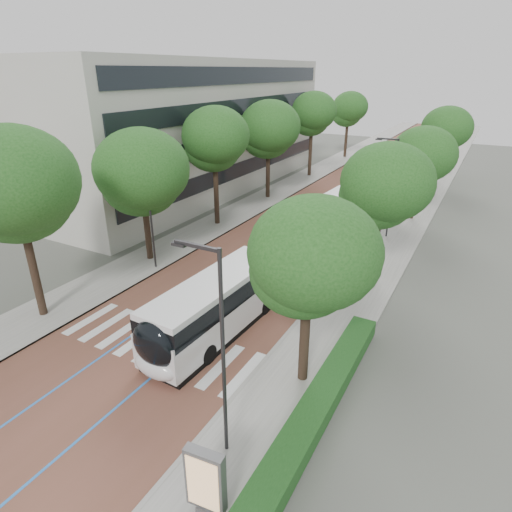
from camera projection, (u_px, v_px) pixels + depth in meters
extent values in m
plane|color=#51544C|center=(143.00, 353.00, 21.23)|extent=(160.00, 160.00, 0.00)
cube|color=brown|center=(365.00, 182.00, 53.37)|extent=(11.00, 140.00, 0.02)
cube|color=gray|center=(309.00, 176.00, 56.66)|extent=(4.00, 140.00, 0.12)
cube|color=gray|center=(428.00, 189.00, 50.05)|extent=(4.00, 140.00, 0.12)
cube|color=gray|center=(323.00, 177.00, 55.82)|extent=(0.20, 140.00, 0.14)
cube|color=gray|center=(411.00, 188.00, 50.88)|extent=(0.20, 140.00, 0.14)
cube|color=silver|center=(91.00, 319.00, 24.14)|extent=(0.55, 3.60, 0.01)
cube|color=silver|center=(107.00, 324.00, 23.59)|extent=(0.55, 3.60, 0.01)
cube|color=silver|center=(124.00, 331.00, 23.04)|extent=(0.55, 3.60, 0.01)
cube|color=silver|center=(141.00, 337.00, 22.49)|extent=(0.55, 3.60, 0.01)
cube|color=silver|center=(160.00, 344.00, 21.94)|extent=(0.55, 3.60, 0.01)
cube|color=silver|center=(179.00, 351.00, 21.39)|extent=(0.55, 3.60, 0.01)
cube|color=silver|center=(200.00, 358.00, 20.84)|extent=(0.55, 3.60, 0.01)
cube|color=silver|center=(221.00, 366.00, 20.29)|extent=(0.55, 3.60, 0.01)
cube|color=silver|center=(244.00, 374.00, 19.73)|extent=(0.55, 3.60, 0.01)
cube|color=blue|center=(352.00, 181.00, 54.07)|extent=(0.12, 126.00, 0.01)
cube|color=blue|center=(378.00, 184.00, 52.66)|extent=(0.12, 126.00, 0.01)
cube|color=#9D9B91|center=(176.00, 126.00, 49.52)|extent=(18.00, 40.00, 14.00)
cube|color=black|center=(244.00, 168.00, 47.14)|extent=(0.12, 38.00, 1.60)
cube|color=black|center=(244.00, 138.00, 45.86)|extent=(0.12, 38.00, 1.60)
cube|color=black|center=(243.00, 107.00, 44.58)|extent=(0.12, 38.00, 1.60)
cube|color=black|center=(243.00, 75.00, 43.38)|extent=(0.12, 38.00, 1.60)
cube|color=#174216|center=(316.00, 409.00, 17.01)|extent=(1.20, 14.00, 0.80)
cylinder|color=#2C2C2E|center=(223.00, 359.00, 14.18)|extent=(0.14, 0.14, 8.00)
cube|color=#2C2C2E|center=(197.00, 246.00, 12.97)|extent=(1.70, 0.12, 0.12)
cube|color=#2C2C2E|center=(179.00, 244.00, 13.31)|extent=(0.50, 0.20, 0.10)
cylinder|color=#2C2C2E|center=(392.00, 189.00, 34.27)|extent=(0.14, 0.14, 8.00)
cube|color=#2C2C2E|center=(388.00, 139.00, 33.06)|extent=(1.70, 0.12, 0.12)
cube|color=#2C2C2E|center=(379.00, 139.00, 33.40)|extent=(0.50, 0.20, 0.10)
cylinder|color=#2C2C2E|center=(150.00, 213.00, 28.70)|extent=(0.14, 0.14, 8.00)
cylinder|color=black|center=(35.00, 274.00, 23.50)|extent=(0.44, 0.44, 5.21)
ellipsoid|color=#1B4B18|center=(15.00, 190.00, 21.60)|extent=(6.41, 6.41, 5.45)
cylinder|color=black|center=(148.00, 231.00, 30.89)|extent=(0.44, 0.44, 4.41)
ellipsoid|color=#1B4B18|center=(142.00, 177.00, 29.28)|extent=(6.44, 6.44, 5.48)
cylinder|color=black|center=(216.00, 197.00, 37.96)|extent=(0.44, 0.44, 5.19)
ellipsoid|color=#1B4B18|center=(214.00, 142.00, 36.08)|extent=(5.69, 5.69, 4.83)
cylinder|color=black|center=(268.00, 175.00, 46.04)|extent=(0.44, 0.44, 4.96)
ellipsoid|color=#1B4B18|center=(268.00, 132.00, 44.24)|extent=(6.27, 6.27, 5.33)
cylinder|color=black|center=(310.00, 155.00, 55.60)|extent=(0.44, 0.44, 5.41)
ellipsoid|color=#1B4B18|center=(312.00, 116.00, 53.63)|extent=(5.63, 5.63, 4.79)
cylinder|color=black|center=(346.00, 141.00, 67.72)|extent=(0.44, 0.44, 5.06)
ellipsoid|color=#1B4B18|center=(348.00, 111.00, 65.88)|extent=(5.40, 5.40, 4.59)
cylinder|color=black|center=(304.00, 341.00, 18.62)|extent=(0.44, 0.44, 4.14)
ellipsoid|color=#1B4B18|center=(309.00, 263.00, 17.11)|extent=(5.29, 5.29, 4.50)
cylinder|color=black|center=(375.00, 248.00, 28.23)|extent=(0.44, 0.44, 4.28)
ellipsoid|color=#1B4B18|center=(382.00, 190.00, 26.68)|extent=(5.73, 5.73, 4.87)
cylinder|color=black|center=(414.00, 199.00, 39.56)|extent=(0.44, 0.44, 3.91)
ellipsoid|color=#1B4B18|center=(419.00, 160.00, 38.14)|extent=(5.74, 5.74, 4.88)
cylinder|color=black|center=(438.00, 166.00, 52.34)|extent=(0.44, 0.44, 4.31)
ellipsoid|color=#1B4B18|center=(443.00, 133.00, 50.77)|extent=(5.87, 5.87, 4.99)
cylinder|color=black|center=(266.00, 268.00, 26.17)|extent=(2.34, 1.01, 2.30)
cube|color=silver|center=(217.00, 313.00, 22.36)|extent=(2.94, 9.47, 1.82)
cube|color=black|center=(216.00, 294.00, 21.91)|extent=(2.97, 9.28, 0.97)
cube|color=silver|center=(215.00, 282.00, 21.65)|extent=(2.88, 9.28, 0.31)
cube|color=black|center=(217.00, 330.00, 22.80)|extent=(2.88, 9.09, 0.35)
cube|color=silver|center=(297.00, 252.00, 29.75)|extent=(2.87, 7.85, 1.82)
cube|color=black|center=(298.00, 237.00, 29.29)|extent=(2.90, 7.70, 0.97)
cube|color=silver|center=(298.00, 228.00, 29.04)|extent=(2.81, 7.69, 0.31)
cube|color=black|center=(297.00, 267.00, 30.18)|extent=(2.80, 7.54, 0.35)
ellipsoid|color=black|center=(154.00, 344.00, 18.52)|extent=(2.40, 1.21, 2.28)
ellipsoid|color=silver|center=(156.00, 366.00, 18.94)|extent=(2.39, 1.11, 1.14)
cylinder|color=black|center=(172.00, 340.00, 21.42)|extent=(0.35, 1.01, 1.00)
cylinder|color=black|center=(208.00, 354.00, 20.34)|extent=(0.35, 1.01, 1.00)
cylinder|color=black|center=(293.00, 251.00, 31.90)|extent=(0.35, 1.01, 1.00)
cylinder|color=black|center=(321.00, 258.00, 30.82)|extent=(0.35, 1.01, 1.00)
cylinder|color=black|center=(232.00, 296.00, 25.61)|extent=(0.35, 1.01, 1.00)
cylinder|color=black|center=(265.00, 306.00, 24.53)|extent=(0.35, 1.01, 1.00)
cube|color=silver|center=(346.00, 210.00, 38.65)|extent=(3.31, 12.14, 1.82)
cube|color=black|center=(347.00, 198.00, 38.20)|extent=(3.33, 11.91, 0.97)
cube|color=silver|center=(348.00, 191.00, 37.94)|extent=(3.24, 11.90, 0.31)
cube|color=black|center=(345.00, 222.00, 39.09)|extent=(3.23, 11.66, 0.35)
ellipsoid|color=black|center=(319.00, 220.00, 33.84)|extent=(2.42, 1.26, 2.28)
ellipsoid|color=silver|center=(318.00, 234.00, 34.26)|extent=(2.41, 1.16, 1.14)
cylinder|color=black|center=(317.00, 227.00, 36.74)|extent=(0.37, 1.02, 1.00)
cylinder|color=black|center=(342.00, 232.00, 35.62)|extent=(0.37, 1.02, 1.00)
cylinder|color=black|center=(349.00, 206.00, 42.45)|extent=(0.37, 1.02, 1.00)
cylinder|color=black|center=(371.00, 210.00, 41.33)|extent=(0.37, 1.02, 1.00)
cube|color=silver|center=(373.00, 181.00, 48.74)|extent=(2.51, 12.00, 1.82)
cube|color=black|center=(374.00, 171.00, 48.29)|extent=(2.55, 11.76, 0.97)
cube|color=silver|center=(375.00, 166.00, 48.03)|extent=(2.46, 11.76, 0.31)
cube|color=black|center=(372.00, 191.00, 49.18)|extent=(2.46, 11.52, 0.35)
ellipsoid|color=black|center=(359.00, 186.00, 43.75)|extent=(2.35, 1.10, 2.28)
ellipsoid|color=silver|center=(358.00, 197.00, 44.16)|extent=(2.35, 1.00, 1.14)
cylinder|color=black|center=(354.00, 194.00, 46.66)|extent=(0.30, 1.00, 1.00)
cylinder|color=black|center=(374.00, 197.00, 45.66)|extent=(0.30, 1.00, 1.00)
cylinder|color=black|center=(371.00, 180.00, 52.60)|extent=(0.30, 1.00, 1.00)
cylinder|color=black|center=(390.00, 182.00, 51.60)|extent=(0.30, 1.00, 1.00)
cube|color=silver|center=(397.00, 161.00, 59.55)|extent=(3.29, 12.14, 1.82)
cube|color=black|center=(398.00, 153.00, 59.09)|extent=(3.32, 11.90, 0.97)
cube|color=silver|center=(399.00, 148.00, 58.84)|extent=(3.23, 11.90, 0.31)
cube|color=black|center=(396.00, 169.00, 59.98)|extent=(3.21, 11.66, 0.35)
ellipsoid|color=black|center=(391.00, 163.00, 54.39)|extent=(2.42, 1.25, 2.28)
ellipsoid|color=silver|center=(390.00, 172.00, 54.80)|extent=(2.41, 1.15, 1.14)
cylinder|color=black|center=(384.00, 171.00, 57.30)|extent=(0.37, 1.02, 1.00)
cylinder|color=black|center=(401.00, 172.00, 56.43)|extent=(0.37, 1.02, 1.00)
cylinder|color=black|center=(393.00, 161.00, 63.45)|extent=(0.37, 1.02, 1.00)
cylinder|color=black|center=(408.00, 162.00, 62.58)|extent=(0.37, 1.02, 1.00)
cube|color=silver|center=(415.00, 147.00, 70.12)|extent=(2.84, 12.07, 1.82)
cube|color=black|center=(416.00, 140.00, 69.67)|extent=(2.87, 11.83, 0.97)
cube|color=silver|center=(417.00, 136.00, 69.41)|extent=(2.78, 11.82, 0.31)
cube|color=black|center=(414.00, 154.00, 70.56)|extent=(2.77, 11.58, 0.35)
ellipsoid|color=black|center=(410.00, 148.00, 65.06)|extent=(2.38, 1.17, 2.28)
ellipsoid|color=silver|center=(409.00, 156.00, 65.47)|extent=(2.38, 1.07, 1.14)
cylinder|color=black|center=(403.00, 155.00, 67.96)|extent=(0.33, 1.01, 1.00)
cylinder|color=black|center=(418.00, 156.00, 67.02)|extent=(0.33, 1.01, 1.00)
cylinder|color=black|center=(411.00, 148.00, 74.00)|extent=(0.33, 1.01, 1.00)
cylinder|color=black|center=(425.00, 149.00, 73.06)|extent=(0.33, 1.01, 1.00)
cube|color=#59595B|center=(207.00, 509.00, 13.37)|extent=(0.63, 0.54, 0.39)
cube|color=#59595B|center=(205.00, 480.00, 12.84)|extent=(1.30, 0.47, 2.24)
cube|color=tan|center=(202.00, 485.00, 12.68)|extent=(1.07, 0.13, 1.95)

